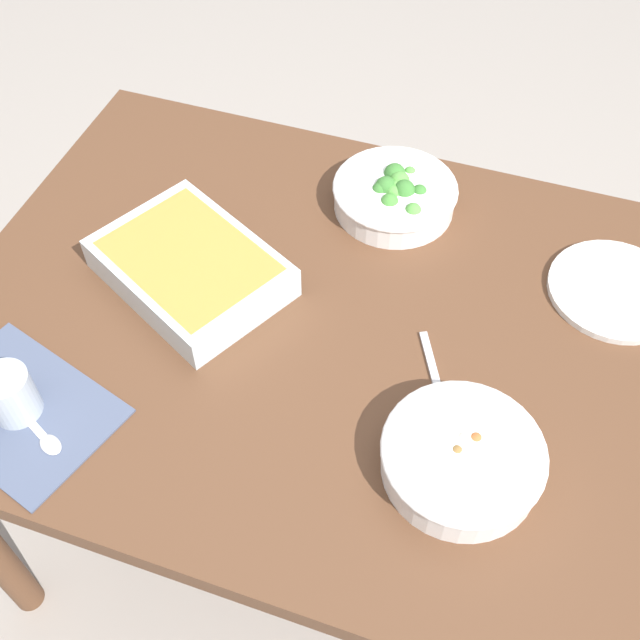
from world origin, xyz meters
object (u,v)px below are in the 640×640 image
at_px(baking_dish, 190,266).
at_px(spoon_spare, 35,427).
at_px(drink_cup, 12,397).
at_px(spoon_by_broccoli, 410,218).
at_px(broccoli_bowl, 395,194).
at_px(stew_bowl, 462,458).
at_px(spoon_by_stew, 439,392).
at_px(side_plate, 615,290).

height_order(baking_dish, spoon_spare, baking_dish).
xyz_separation_m(drink_cup, spoon_by_broccoli, (-0.44, -0.58, -0.03)).
relative_size(broccoli_bowl, spoon_spare, 1.35).
bearing_deg(broccoli_bowl, stew_bowl, 115.39).
height_order(spoon_by_stew, spoon_by_broccoli, same).
height_order(stew_bowl, spoon_by_stew, stew_bowl).
xyz_separation_m(broccoli_bowl, spoon_by_broccoli, (-0.04, 0.02, -0.03)).
relative_size(broccoli_bowl, spoon_by_broccoli, 1.39).
relative_size(baking_dish, side_plate, 1.67).
xyz_separation_m(drink_cup, spoon_spare, (-0.04, 0.02, -0.03)).
bearing_deg(broccoli_bowl, drink_cup, 55.78).
relative_size(broccoli_bowl, spoon_by_stew, 1.36).
bearing_deg(baking_dish, side_plate, -163.38).
relative_size(baking_dish, spoon_by_stew, 2.22).
relative_size(drink_cup, spoon_by_broccoli, 0.53).
bearing_deg(stew_bowl, baking_dish, -21.89).
height_order(drink_cup, spoon_by_broccoli, drink_cup).
height_order(stew_bowl, broccoli_bowl, broccoli_bowl).
bearing_deg(stew_bowl, drink_cup, 10.38).
bearing_deg(side_plate, spoon_by_broccoli, -9.04).
relative_size(stew_bowl, spoon_spare, 1.37).
bearing_deg(spoon_by_stew, side_plate, -128.43).
bearing_deg(spoon_spare, broccoli_bowl, -120.80).
bearing_deg(drink_cup, baking_dish, -113.00).
bearing_deg(spoon_by_broccoli, spoon_spare, 55.77).
height_order(broccoli_bowl, spoon_spare, broccoli_bowl).
xyz_separation_m(stew_bowl, broccoli_bowl, (0.23, -0.48, -0.00)).
height_order(side_plate, spoon_by_stew, side_plate).
height_order(drink_cup, spoon_spare, drink_cup).
bearing_deg(spoon_by_broccoli, side_plate, 170.96).
xyz_separation_m(drink_cup, side_plate, (-0.81, -0.52, -0.03)).
bearing_deg(broccoli_bowl, spoon_by_broccoli, 150.03).
distance_m(baking_dish, drink_cup, 0.34).
bearing_deg(side_plate, stew_bowl, 66.73).
xyz_separation_m(spoon_by_broccoli, spoon_spare, (0.40, 0.59, 0.00)).
xyz_separation_m(stew_bowl, drink_cup, (0.63, 0.12, 0.01)).
height_order(baking_dish, spoon_by_stew, baking_dish).
height_order(stew_bowl, spoon_by_broccoli, stew_bowl).
distance_m(broccoli_bowl, baking_dish, 0.39).
relative_size(drink_cup, spoon_spare, 0.51).
xyz_separation_m(side_plate, spoon_by_broccoli, (0.36, -0.06, -0.00)).
height_order(baking_dish, spoon_by_broccoli, baking_dish).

